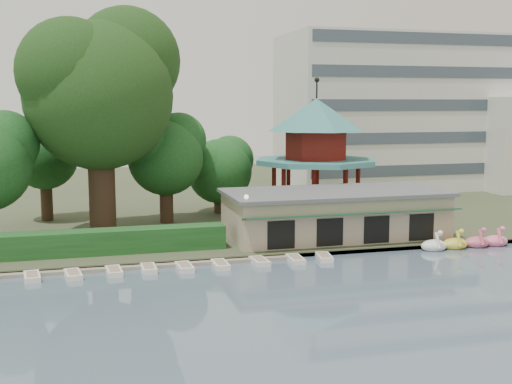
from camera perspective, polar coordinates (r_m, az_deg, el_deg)
name	(u,v)px	position (r m, az deg, el deg)	size (l,w,h in m)	color
ground_plane	(313,344)	(32.15, 5.09, -13.33)	(220.00, 220.00, 0.00)	slate
shore	(170,195)	(81.57, -7.62, -0.23)	(220.00, 70.00, 0.40)	#424930
embankment	(233,259)	(47.97, -2.10, -5.95)	(220.00, 0.60, 0.30)	gray
dock	(65,270)	(46.74, -16.65, -6.69)	(34.00, 1.60, 0.24)	gray
boathouse	(335,213)	(54.87, 7.00, -1.87)	(18.60, 9.39, 3.90)	tan
pavilion	(316,145)	(64.28, 5.36, 4.17)	(12.40, 12.40, 13.50)	tan
office_building	(418,118)	(88.36, 14.17, 6.43)	(38.00, 18.00, 20.00)	silver
hedge	(22,246)	(49.87, -20.07, -4.54)	(30.00, 2.00, 1.80)	#1E5220
lamp_post	(246,212)	(49.28, -0.87, -1.78)	(0.36, 0.36, 4.28)	black
big_tree	(101,84)	(56.33, -13.65, 9.31)	(13.78, 12.84, 19.59)	#3A281C
small_trees	(75,162)	(59.69, -15.80, 2.62)	(39.55, 17.12, 10.70)	#3A281C
swan_boats	(502,241)	(56.71, 21.03, -4.06)	(15.86, 2.03, 1.92)	white
moored_rowboats	(92,273)	(45.34, -14.35, -6.97)	(34.86, 2.67, 0.36)	white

